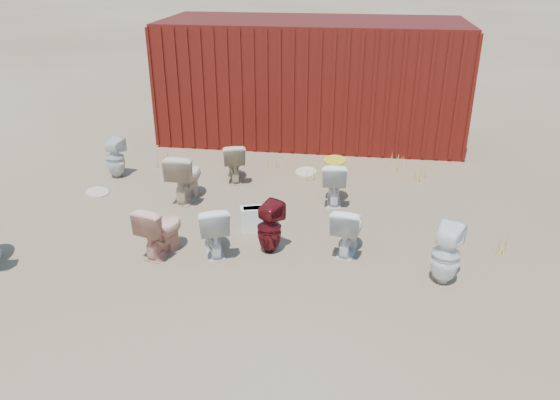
# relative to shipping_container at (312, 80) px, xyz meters

# --- Properties ---
(ground) EXTENTS (100.00, 100.00, 0.00)m
(ground) POSITION_rel_shipping_container_xyz_m (0.00, -5.20, -1.20)
(ground) COLOR brown
(ground) RESTS_ON ground
(shipping_container) EXTENTS (6.00, 2.40, 2.40)m
(shipping_container) POSITION_rel_shipping_container_xyz_m (0.00, 0.00, 0.00)
(shipping_container) COLOR #55140E
(shipping_container) RESTS_ON ground
(toilet_front_pink) EXTENTS (0.57, 0.77, 0.70)m
(toilet_front_pink) POSITION_rel_shipping_container_xyz_m (-1.46, -5.28, -0.85)
(toilet_front_pink) COLOR #E49E84
(toilet_front_pink) RESTS_ON ground
(toilet_front_c) EXTENTS (0.62, 0.78, 0.70)m
(toilet_front_c) POSITION_rel_shipping_container_xyz_m (-0.81, -5.16, -0.85)
(toilet_front_c) COLOR white
(toilet_front_c) RESTS_ON ground
(toilet_front_maroon) EXTENTS (0.44, 0.44, 0.70)m
(toilet_front_maroon) POSITION_rel_shipping_container_xyz_m (-0.07, -5.05, -0.85)
(toilet_front_maroon) COLOR #530E12
(toilet_front_maroon) RESTS_ON ground
(toilet_front_e) EXTENTS (0.47, 0.71, 0.67)m
(toilet_front_e) POSITION_rel_shipping_container_xyz_m (0.94, -4.90, -0.86)
(toilet_front_e) COLOR white
(toilet_front_e) RESTS_ON ground
(toilet_back_a) EXTENTS (0.37, 0.38, 0.70)m
(toilet_back_a) POSITION_rel_shipping_container_xyz_m (-3.16, -2.85, -0.85)
(toilet_back_a) COLOR silver
(toilet_back_a) RESTS_ON ground
(toilet_back_beige_left) EXTENTS (0.55, 0.75, 0.68)m
(toilet_back_beige_left) POSITION_rel_shipping_container_xyz_m (-1.09, -2.68, -0.86)
(toilet_back_beige_left) COLOR #C8B792
(toilet_back_beige_left) RESTS_ON ground
(toilet_back_beige_right) EXTENTS (0.47, 0.80, 0.80)m
(toilet_back_beige_right) POSITION_rel_shipping_container_xyz_m (-1.66, -3.58, -0.80)
(toilet_back_beige_right) COLOR beige
(toilet_back_beige_right) RESTS_ON ground
(toilet_back_yellowlid) EXTENTS (0.43, 0.70, 0.69)m
(toilet_back_yellowlid) POSITION_rel_shipping_container_xyz_m (0.67, -3.35, -0.85)
(toilet_back_yellowlid) COLOR white
(toilet_back_yellowlid) RESTS_ON ground
(toilet_back_e) EXTENTS (0.45, 0.45, 0.76)m
(toilet_back_e) POSITION_rel_shipping_container_xyz_m (2.11, -5.47, -0.82)
(toilet_back_e) COLOR white
(toilet_back_e) RESTS_ON ground
(yellow_lid) EXTENTS (0.35, 0.44, 0.02)m
(yellow_lid) POSITION_rel_shipping_container_xyz_m (0.67, -3.35, -0.50)
(yellow_lid) COLOR gold
(yellow_lid) RESTS_ON toilet_back_yellowlid
(loose_tank) EXTENTS (0.54, 0.33, 0.35)m
(loose_tank) POSITION_rel_shipping_container_xyz_m (-0.33, -4.46, -1.02)
(loose_tank) COLOR white
(loose_tank) RESTS_ON ground
(loose_lid_near) EXTENTS (0.39, 0.50, 0.02)m
(loose_lid_near) POSITION_rel_shipping_container_xyz_m (0.12, -2.17, -1.19)
(loose_lid_near) COLOR beige
(loose_lid_near) RESTS_ON ground
(loose_lid_far) EXTENTS (0.59, 0.58, 0.02)m
(loose_lid_far) POSITION_rel_shipping_container_xyz_m (-3.20, -3.56, -1.19)
(loose_lid_far) COLOR #C6AF8F
(loose_lid_far) RESTS_ON ground
(weed_clump_a) EXTENTS (0.36, 0.36, 0.30)m
(weed_clump_a) POSITION_rel_shipping_container_xyz_m (-2.48, -2.14, -1.05)
(weed_clump_a) COLOR tan
(weed_clump_a) RESTS_ON ground
(weed_clump_b) EXTENTS (0.32, 0.32, 0.26)m
(weed_clump_b) POSITION_rel_shipping_container_xyz_m (0.31, -2.60, -1.07)
(weed_clump_b) COLOR tan
(weed_clump_b) RESTS_ON ground
(weed_clump_c) EXTENTS (0.36, 0.36, 0.27)m
(weed_clump_c) POSITION_rel_shipping_container_xyz_m (2.11, -2.24, -1.06)
(weed_clump_c) COLOR tan
(weed_clump_c) RESTS_ON ground
(weed_clump_d) EXTENTS (0.30, 0.30, 0.24)m
(weed_clump_d) POSITION_rel_shipping_container_xyz_m (-0.46, -1.96, -1.08)
(weed_clump_d) COLOR tan
(weed_clump_d) RESTS_ON ground
(weed_clump_e) EXTENTS (0.34, 0.34, 0.28)m
(weed_clump_e) POSITION_rel_shipping_container_xyz_m (1.75, -1.70, -1.06)
(weed_clump_e) COLOR tan
(weed_clump_e) RESTS_ON ground
(weed_clump_f) EXTENTS (0.28, 0.28, 0.27)m
(weed_clump_f) POSITION_rel_shipping_container_xyz_m (2.89, -4.69, -1.06)
(weed_clump_f) COLOR tan
(weed_clump_f) RESTS_ON ground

